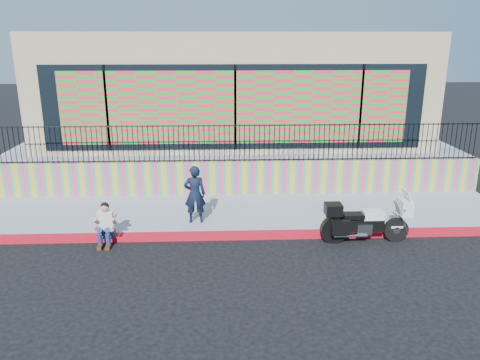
{
  "coord_description": "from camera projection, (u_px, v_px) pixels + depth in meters",
  "views": [
    {
      "loc": [
        -0.5,
        -11.34,
        5.03
      ],
      "look_at": [
        0.03,
        1.2,
        1.23
      ],
      "focal_mm": 35.0,
      "sensor_mm": 36.0,
      "label": 1
    }
  ],
  "objects": [
    {
      "name": "storefront_building",
      "position": [
        232.0,
        84.0,
        19.15
      ],
      "size": [
        14.0,
        8.06,
        4.0
      ],
      "color": "tan",
      "rests_on": "elevated_platform"
    },
    {
      "name": "metal_fence",
      "position": [
        236.0,
        143.0,
        14.89
      ],
      "size": [
        15.8,
        0.04,
        1.2
      ],
      "primitive_type": null,
      "color": "black",
      "rests_on": "mural_wall"
    },
    {
      "name": "seated_man",
      "position": [
        105.0,
        228.0,
        11.8
      ],
      "size": [
        0.54,
        0.71,
        1.06
      ],
      "color": "navy",
      "rests_on": "ground"
    },
    {
      "name": "red_curb",
      "position": [
        241.0,
        235.0,
        12.3
      ],
      "size": [
        16.0,
        0.3,
        0.15
      ],
      "primitive_type": "cube",
      "color": "#B80D1D",
      "rests_on": "ground"
    },
    {
      "name": "mural_wall",
      "position": [
        236.0,
        177.0,
        15.22
      ],
      "size": [
        16.0,
        0.2,
        1.1
      ],
      "primitive_type": "cube",
      "color": "#EF3E77",
      "rests_on": "sidewalk"
    },
    {
      "name": "elevated_platform",
      "position": [
        232.0,
        146.0,
        20.12
      ],
      "size": [
        16.0,
        10.0,
        1.25
      ],
      "primitive_type": "cube",
      "color": "#959EB3",
      "rests_on": "ground"
    },
    {
      "name": "police_officer",
      "position": [
        195.0,
        194.0,
        12.77
      ],
      "size": [
        0.62,
        0.43,
        1.62
      ],
      "primitive_type": "imported",
      "rotation": [
        0.0,
        0.0,
        3.22
      ],
      "color": "black",
      "rests_on": "sidewalk"
    },
    {
      "name": "sidewalk",
      "position": [
        238.0,
        213.0,
        13.87
      ],
      "size": [
        16.0,
        3.0,
        0.15
      ],
      "primitive_type": "cube",
      "color": "#959EB3",
      "rests_on": "ground"
    },
    {
      "name": "police_motorcycle",
      "position": [
        364.0,
        220.0,
        11.94
      ],
      "size": [
        2.24,
        0.74,
        1.4
      ],
      "color": "black",
      "rests_on": "ground"
    },
    {
      "name": "ground",
      "position": [
        241.0,
        238.0,
        12.32
      ],
      "size": [
        90.0,
        90.0,
        0.0
      ],
      "primitive_type": "plane",
      "color": "black",
      "rests_on": "ground"
    }
  ]
}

